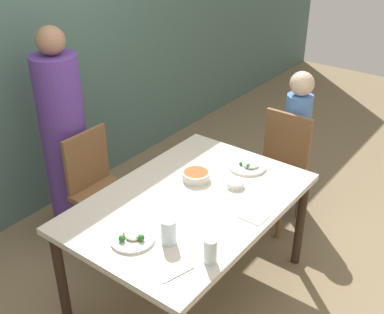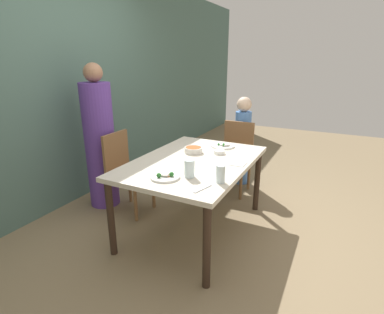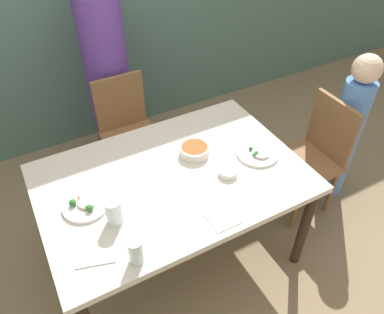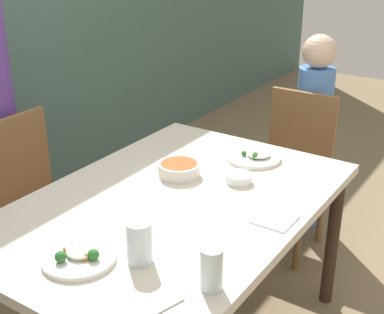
% 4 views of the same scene
% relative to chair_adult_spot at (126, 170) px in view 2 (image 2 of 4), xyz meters
% --- Properties ---
extents(ground_plane, '(10.00, 10.00, 0.00)m').
position_rel_chair_adult_spot_xyz_m(ground_plane, '(-0.03, -0.84, -0.47)').
color(ground_plane, '#847051').
extents(wall_back, '(10.00, 0.06, 2.70)m').
position_rel_chair_adult_spot_xyz_m(wall_back, '(-0.03, 0.75, 0.88)').
color(wall_back, '#4C6B60').
rests_on(wall_back, ground_plane).
extents(dining_table, '(1.46, 1.00, 0.72)m').
position_rel_chair_adult_spot_xyz_m(dining_table, '(-0.03, -0.84, 0.18)').
color(dining_table, beige).
rests_on(dining_table, ground_plane).
extents(chair_adult_spot, '(0.40, 0.40, 0.87)m').
position_rel_chair_adult_spot_xyz_m(chair_adult_spot, '(0.00, 0.00, 0.00)').
color(chair_adult_spot, brown).
rests_on(chair_adult_spot, ground_plane).
extents(chair_child_spot, '(0.40, 0.40, 0.87)m').
position_rel_chair_adult_spot_xyz_m(chair_child_spot, '(1.03, -0.88, 0.00)').
color(chair_child_spot, brown).
rests_on(chair_child_spot, ground_plane).
extents(person_adult, '(0.33, 0.33, 1.58)m').
position_rel_chair_adult_spot_xyz_m(person_adult, '(0.00, 0.34, 0.26)').
color(person_adult, '#5B3893').
rests_on(person_adult, ground_plane).
extents(person_child, '(0.20, 0.20, 1.16)m').
position_rel_chair_adult_spot_xyz_m(person_child, '(1.31, -0.88, 0.09)').
color(person_child, '#5184D1').
rests_on(person_child, ground_plane).
extents(bowl_curry, '(0.18, 0.18, 0.06)m').
position_rel_chair_adult_spot_xyz_m(bowl_curry, '(0.17, -0.73, 0.28)').
color(bowl_curry, silver).
rests_on(bowl_curry, dining_table).
extents(plate_rice_adult, '(0.24, 0.24, 0.06)m').
position_rel_chair_adult_spot_xyz_m(plate_rice_adult, '(-0.52, -0.83, 0.26)').
color(plate_rice_adult, white).
rests_on(plate_rice_adult, dining_table).
extents(plate_rice_child, '(0.25, 0.25, 0.05)m').
position_rel_chair_adult_spot_xyz_m(plate_rice_child, '(0.49, -0.92, 0.26)').
color(plate_rice_child, white).
rests_on(plate_rice_child, dining_table).
extents(bowl_rice_small, '(0.11, 0.11, 0.04)m').
position_rel_chair_adult_spot_xyz_m(bowl_rice_small, '(0.25, -0.98, 0.27)').
color(bowl_rice_small, white).
rests_on(bowl_rice_small, dining_table).
extents(glass_water_tall, '(0.07, 0.07, 0.14)m').
position_rel_chair_adult_spot_xyz_m(glass_water_tall, '(-0.41, -1.25, 0.32)').
color(glass_water_tall, silver).
rests_on(glass_water_tall, dining_table).
extents(glass_water_short, '(0.08, 0.08, 0.14)m').
position_rel_chair_adult_spot_xyz_m(glass_water_short, '(-0.42, -0.99, 0.32)').
color(glass_water_short, silver).
rests_on(glass_water_short, dining_table).
extents(napkin_folded, '(0.14, 0.14, 0.01)m').
position_rel_chair_adult_spot_xyz_m(napkin_folded, '(0.05, -1.23, 0.25)').
color(napkin_folded, white).
rests_on(napkin_folded, dining_table).
extents(fork_steel, '(0.18, 0.07, 0.01)m').
position_rel_chair_adult_spot_xyz_m(fork_steel, '(-0.58, -1.18, 0.25)').
color(fork_steel, silver).
rests_on(fork_steel, dining_table).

